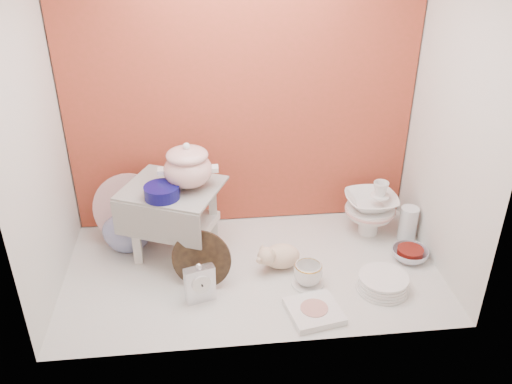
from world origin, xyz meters
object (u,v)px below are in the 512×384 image
at_px(floral_platter, 130,210).
at_px(crystal_bowl, 410,254).
at_px(step_stool, 175,221).
at_px(blue_white_vase, 127,224).
at_px(porcelain_tower, 370,208).
at_px(plush_pig, 281,256).
at_px(dinner_plate_stack, 383,283).
at_px(soup_tureen, 188,165).
at_px(gold_rim_teacup, 308,274).
at_px(mantel_clock, 200,283).

relative_size(floral_platter, crystal_bowl, 2.14).
bearing_deg(step_stool, crystal_bowl, 14.99).
relative_size(blue_white_vase, porcelain_tower, 0.85).
bearing_deg(plush_pig, dinner_plate_stack, -28.55).
distance_m(soup_tureen, floral_platter, 0.47).
distance_m(plush_pig, gold_rim_teacup, 0.18).
bearing_deg(step_stool, mantel_clock, -49.91).
distance_m(blue_white_vase, crystal_bowl, 1.44).
relative_size(blue_white_vase, plush_pig, 1.15).
xyz_separation_m(floral_platter, crystal_bowl, (1.39, -0.32, -0.16)).
relative_size(soup_tureen, crystal_bowl, 1.50).
distance_m(plush_pig, crystal_bowl, 0.65).
bearing_deg(blue_white_vase, dinner_plate_stack, -22.08).
bearing_deg(blue_white_vase, plush_pig, -19.47).
relative_size(blue_white_vase, dinner_plate_stack, 1.08).
xyz_separation_m(step_stool, blue_white_vase, (-0.25, 0.09, -0.06)).
xyz_separation_m(plush_pig, gold_rim_teacup, (0.10, -0.15, -0.00)).
distance_m(blue_white_vase, gold_rim_teacup, 0.96).
height_order(floral_platter, crystal_bowl, floral_platter).
xyz_separation_m(soup_tureen, porcelain_tower, (0.94, 0.10, -0.34)).
distance_m(floral_platter, blue_white_vase, 0.08).
height_order(mantel_clock, porcelain_tower, porcelain_tower).
bearing_deg(crystal_bowl, blue_white_vase, 169.11).
relative_size(blue_white_vase, gold_rim_teacup, 1.97).
height_order(mantel_clock, plush_pig, mantel_clock).
bearing_deg(mantel_clock, porcelain_tower, 10.47).
distance_m(floral_platter, dinner_plate_stack, 1.30).
xyz_separation_m(floral_platter, dinner_plate_stack, (1.18, -0.53, -0.15)).
distance_m(soup_tureen, mantel_clock, 0.54).
xyz_separation_m(soup_tureen, crystal_bowl, (1.08, -0.17, -0.47)).
xyz_separation_m(blue_white_vase, gold_rim_teacup, (0.86, -0.41, -0.07)).
height_order(gold_rim_teacup, dinner_plate_stack, gold_rim_teacup).
xyz_separation_m(floral_platter, gold_rim_teacup, (0.84, -0.46, -0.13)).
xyz_separation_m(mantel_clock, gold_rim_teacup, (0.50, 0.06, -0.03)).
bearing_deg(dinner_plate_stack, floral_platter, 155.70).
xyz_separation_m(floral_platter, plush_pig, (0.74, -0.32, -0.12)).
height_order(step_stool, floral_platter, step_stool).
relative_size(step_stool, crystal_bowl, 2.46).
bearing_deg(blue_white_vase, gold_rim_teacup, -25.72).
relative_size(blue_white_vase, crystal_bowl, 1.47).
distance_m(mantel_clock, porcelain_tower, 1.02).
distance_m(blue_white_vase, plush_pig, 0.81).
distance_m(crystal_bowl, porcelain_tower, 0.32).
xyz_separation_m(blue_white_vase, dinner_plate_stack, (1.20, -0.49, -0.09)).
height_order(blue_white_vase, crystal_bowl, blue_white_vase).
height_order(step_stool, blue_white_vase, step_stool).
xyz_separation_m(step_stool, mantel_clock, (0.11, -0.38, -0.09)).
height_order(step_stool, mantel_clock, step_stool).
bearing_deg(plush_pig, soup_tureen, 156.79).
distance_m(step_stool, floral_platter, 0.27).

